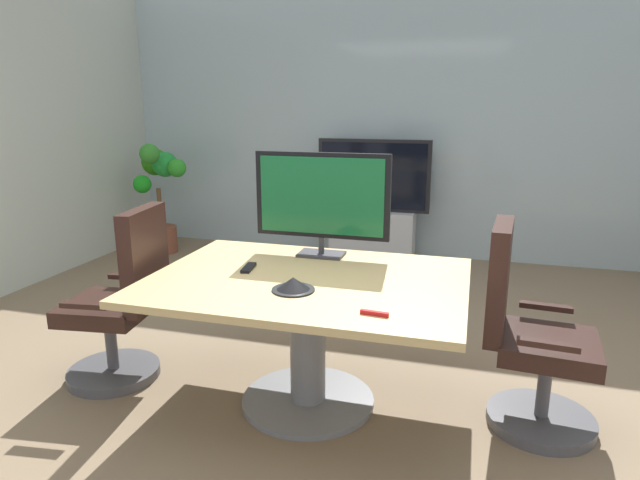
{
  "coord_description": "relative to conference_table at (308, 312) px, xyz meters",
  "views": [
    {
      "loc": [
        0.87,
        -2.76,
        1.68
      ],
      "look_at": [
        0.03,
        0.17,
        0.91
      ],
      "focal_mm": 30.42,
      "sensor_mm": 36.0,
      "label": 1
    }
  ],
  "objects": [
    {
      "name": "potted_plant",
      "position": [
        -2.59,
        2.67,
        0.18
      ],
      "size": [
        0.6,
        0.62,
        1.26
      ],
      "color": "brown",
      "rests_on": "ground"
    },
    {
      "name": "remote_control",
      "position": [
        -0.37,
        0.05,
        0.21
      ],
      "size": [
        0.07,
        0.18,
        0.02
      ],
      "primitive_type": "cube",
      "rotation": [
        0.0,
        0.0,
        0.14
      ],
      "color": "black",
      "rests_on": "conference_table"
    },
    {
      "name": "tv_monitor",
      "position": [
        -0.05,
        0.45,
        0.56
      ],
      "size": [
        0.84,
        0.18,
        0.64
      ],
      "color": "#333338",
      "rests_on": "conference_table"
    },
    {
      "name": "whiteboard_marker",
      "position": [
        0.45,
        -0.43,
        0.21
      ],
      "size": [
        0.13,
        0.03,
        0.02
      ],
      "primitive_type": "cube",
      "rotation": [
        0.0,
        0.0,
        -0.1
      ],
      "color": "red",
      "rests_on": "conference_table"
    },
    {
      "name": "conference_table",
      "position": [
        0.0,
        0.0,
        0.0
      ],
      "size": [
        1.7,
        1.25,
        0.76
      ],
      "color": "tan",
      "rests_on": "ground"
    },
    {
      "name": "wall_display_unit",
      "position": [
        -0.2,
        3.0,
        -0.12
      ],
      "size": [
        1.2,
        0.36,
        1.31
      ],
      "color": "#B7BABC",
      "rests_on": "ground"
    },
    {
      "name": "conference_phone",
      "position": [
        -0.01,
        -0.22,
        0.23
      ],
      "size": [
        0.22,
        0.22,
        0.07
      ],
      "color": "black",
      "rests_on": "conference_table"
    },
    {
      "name": "office_chair_left",
      "position": [
        -1.17,
        -0.04,
        -0.1
      ],
      "size": [
        0.62,
        0.6,
        1.09
      ],
      "rotation": [
        0.0,
        0.0,
        -1.44
      ],
      "color": "#4C4C51",
      "rests_on": "ground"
    },
    {
      "name": "office_chair_right",
      "position": [
        1.17,
        0.13,
        -0.1
      ],
      "size": [
        0.61,
        0.59,
        1.09
      ],
      "rotation": [
        0.0,
        0.0,
        1.48
      ],
      "color": "#4C4C51",
      "rests_on": "ground"
    },
    {
      "name": "wall_back_glass_partition",
      "position": [
        -0.03,
        3.36,
        0.93
      ],
      "size": [
        6.33,
        0.1,
        2.98
      ],
      "primitive_type": "cube",
      "color": "#9EB2B7",
      "rests_on": "ground"
    },
    {
      "name": "ground_plane",
      "position": [
        -0.03,
        0.08,
        -0.56
      ],
      "size": [
        7.56,
        7.56,
        0.0
      ],
      "primitive_type": "plane",
      "color": "#7A664C"
    }
  ]
}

